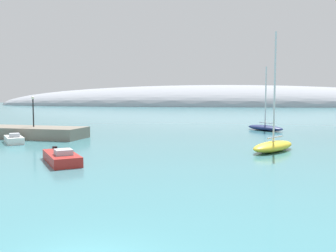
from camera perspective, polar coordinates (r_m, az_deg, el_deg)
The scene contains 6 objects.
distant_ridge at distance 216.88m, azimuth 7.16°, elevation 3.33°, with size 276.17×79.10×24.75m, color #999EA8.
sailboat_yellow_near_shore at distance 33.37m, azimuth 16.73°, elevation -2.99°, with size 5.25×6.35×10.74m.
sailboat_navy_mid_mooring at distance 54.19m, azimuth 15.49°, elevation -0.16°, with size 5.98×6.68×9.42m.
motorboat_red_foreground at distance 27.73m, azimuth -16.90°, elevation -4.89°, with size 4.81×5.57×1.12m.
motorboat_white_alongside_breakwater at distance 41.30m, azimuth -23.75°, elevation -1.99°, with size 3.93×4.33×1.12m.
harbor_lamp_post at distance 45.94m, azimuth -21.07°, elevation 2.80°, with size 0.36×0.36×3.72m.
Camera 1 is at (3.94, -9.27, 4.91)m, focal length 37.52 mm.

